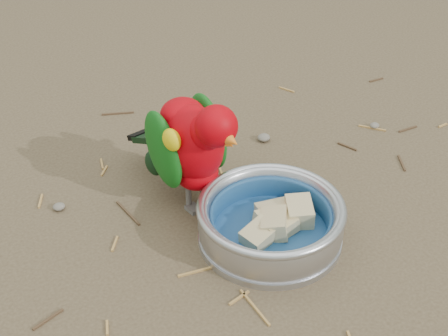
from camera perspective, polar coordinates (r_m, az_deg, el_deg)
ground at (r=0.97m, az=3.24°, el=-5.49°), size 60.00×60.00×0.00m
food_bowl at (r=0.96m, az=3.84°, el=-5.59°), size 0.20×0.20×0.02m
bowl_wall at (r=0.94m, az=3.91°, el=-4.20°), size 0.20×0.20×0.04m
fruit_wedges at (r=0.94m, az=3.89°, el=-4.53°), size 0.12×0.12×0.03m
lory_parrot at (r=0.97m, az=-2.63°, el=1.36°), size 0.14×0.24×0.18m
ground_debris at (r=0.99m, az=0.44°, el=-4.17°), size 0.90×0.80×0.01m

